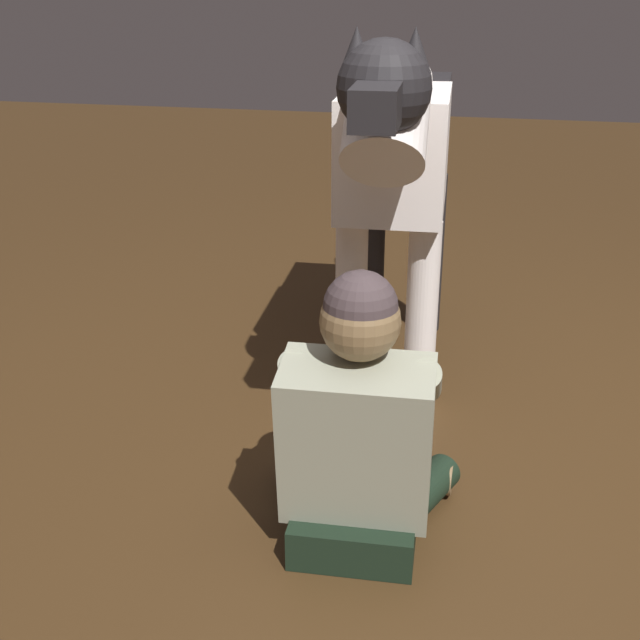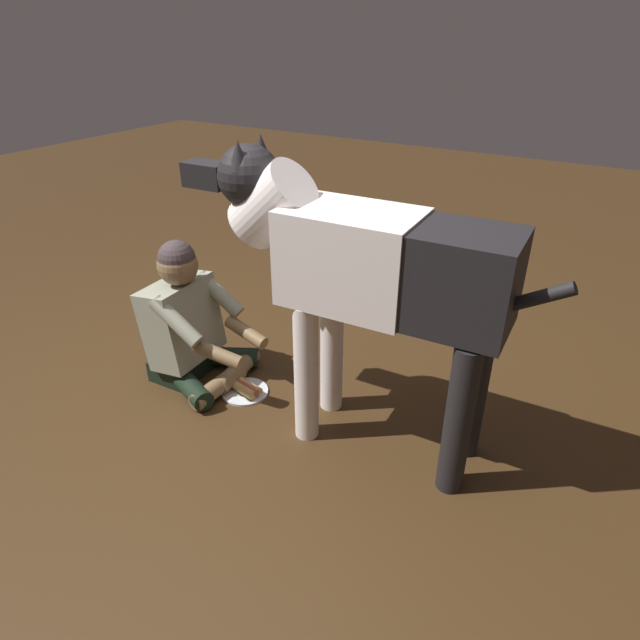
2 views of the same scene
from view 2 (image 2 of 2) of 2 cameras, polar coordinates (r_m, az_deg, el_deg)
ground_plane at (r=2.83m, az=-9.28°, el=-10.28°), size 13.83×13.83×0.00m
person_sitting_on_floor at (r=3.01m, az=-13.57°, el=-0.54°), size 0.63×0.58×0.81m
large_dog at (r=2.26m, az=4.76°, el=5.30°), size 1.70×0.40×1.35m
hot_dog_on_plate at (r=2.98m, az=-7.92°, el=-7.18°), size 0.25×0.25×0.06m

